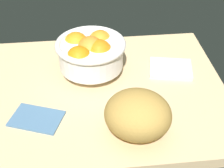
% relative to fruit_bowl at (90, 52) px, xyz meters
% --- Properties ---
extents(ground_plane, '(0.68, 0.55, 0.03)m').
position_rel_fruit_bowl_xyz_m(ground_plane, '(-0.02, 0.08, -0.09)').
color(ground_plane, '#D5B583').
extents(fruit_bowl, '(0.20, 0.20, 0.12)m').
position_rel_fruit_bowl_xyz_m(fruit_bowl, '(0.00, 0.00, 0.00)').
color(fruit_bowl, white).
rests_on(fruit_bowl, ground).
extents(bread_loaf, '(0.21, 0.20, 0.11)m').
position_rel_fruit_bowl_xyz_m(bread_loaf, '(-0.09, 0.25, -0.02)').
color(bread_loaf, '#B48A3F').
rests_on(bread_loaf, ground).
extents(napkin_folded, '(0.14, 0.12, 0.01)m').
position_rel_fruit_bowl_xyz_m(napkin_folded, '(-0.23, 0.02, -0.06)').
color(napkin_folded, '#B3BFC1').
rests_on(napkin_folded, ground).
extents(napkin_spare, '(0.15, 0.12, 0.01)m').
position_rel_fruit_bowl_xyz_m(napkin_spare, '(0.15, 0.18, -0.07)').
color(napkin_spare, '#496F92').
rests_on(napkin_spare, ground).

